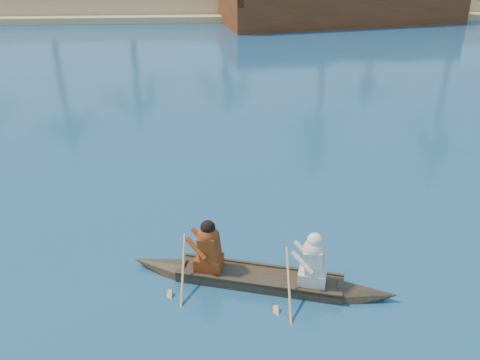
{
  "coord_description": "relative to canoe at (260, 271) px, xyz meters",
  "views": [
    {
      "loc": [
        -3.92,
        -10.01,
        5.53
      ],
      "look_at": [
        -3.39,
        -0.73,
        0.96
      ],
      "focal_mm": 40.0,
      "sensor_mm": 36.0,
      "label": 1
    }
  ],
  "objects": [
    {
      "name": "ground",
      "position": [
        3.18,
        2.72,
        -0.24
      ],
      "size": [
        160.0,
        160.0,
        0.0
      ],
      "primitive_type": "plane",
      "color": "navy",
      "rests_on": "ground"
    },
    {
      "name": "canoe",
      "position": [
        0.0,
        0.0,
        0.0
      ],
      "size": [
        4.51,
        1.84,
        1.25
      ],
      "rotation": [
        0.0,
        0.0,
        -0.28
      ],
      "color": "#3F3322",
      "rests_on": "ground"
    },
    {
      "name": "barge_mid",
      "position": [
        7.07,
        24.72,
        0.56
      ],
      "size": [
        14.39,
        7.12,
        2.29
      ],
      "rotation": [
        0.0,
        0.0,
        0.19
      ],
      "color": "maroon",
      "rests_on": "ground"
    }
  ]
}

